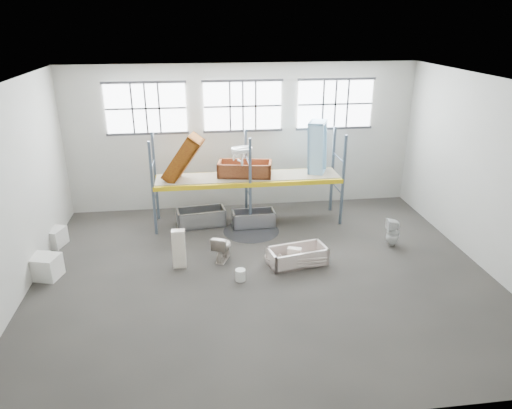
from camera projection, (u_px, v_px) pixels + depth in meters
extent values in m
cube|color=#443F39|center=(263.00, 275.00, 12.60)|extent=(12.00, 10.00, 0.10)
cube|color=silver|center=(264.00, 81.00, 10.70)|extent=(12.00, 10.00, 0.10)
cube|color=#B6B4A9|center=(243.00, 137.00, 16.30)|extent=(12.00, 0.10, 5.00)
cube|color=#B4B2A8|center=(313.00, 298.00, 7.00)|extent=(12.00, 0.10, 5.00)
cube|color=#B4B2A7|center=(7.00, 197.00, 10.92)|extent=(0.10, 10.00, 5.00)
cube|color=#A09E93|center=(491.00, 176.00, 12.38)|extent=(0.10, 10.00, 5.00)
cube|color=white|center=(146.00, 108.00, 15.40)|extent=(2.60, 0.04, 1.60)
cube|color=white|center=(243.00, 106.00, 15.78)|extent=(2.60, 0.04, 1.60)
cube|color=white|center=(335.00, 104.00, 16.17)|extent=(2.60, 0.04, 1.60)
cube|color=slate|center=(153.00, 189.00, 14.33)|extent=(0.08, 0.08, 3.00)
cube|color=slate|center=(155.00, 177.00, 15.43)|extent=(0.08, 0.08, 3.00)
cube|color=slate|center=(250.00, 185.00, 14.69)|extent=(0.08, 0.08, 3.00)
cube|color=slate|center=(246.00, 173.00, 15.79)|extent=(0.08, 0.08, 3.00)
cube|color=slate|center=(343.00, 181.00, 15.05)|extent=(0.08, 0.08, 3.00)
cube|color=slate|center=(333.00, 170.00, 16.15)|extent=(0.08, 0.08, 3.00)
cube|color=yellow|center=(250.00, 185.00, 14.69)|extent=(6.00, 0.10, 0.14)
cube|color=yellow|center=(246.00, 173.00, 15.79)|extent=(6.00, 0.10, 0.14)
cube|color=gray|center=(248.00, 177.00, 15.21)|extent=(5.90, 1.10, 0.03)
cylinder|color=black|center=(251.00, 231.00, 15.07)|extent=(1.80, 1.80, 0.00)
cube|color=silver|center=(294.00, 254.00, 13.03)|extent=(0.41, 0.31, 0.36)
imported|color=beige|center=(273.00, 259.00, 13.03)|extent=(0.63, 0.63, 0.17)
imported|color=beige|center=(222.00, 247.00, 13.17)|extent=(0.70, 0.87, 0.78)
cube|color=#F5E5CE|center=(179.00, 249.00, 12.74)|extent=(0.36, 0.24, 1.10)
imported|color=white|center=(393.00, 232.00, 13.98)|extent=(0.42, 0.41, 0.85)
imported|color=silver|center=(242.00, 165.00, 14.68)|extent=(0.82, 0.74, 0.59)
cylinder|color=silver|center=(240.00, 275.00, 12.21)|extent=(0.31, 0.31, 0.31)
cube|color=white|center=(45.00, 267.00, 12.30)|extent=(0.86, 0.79, 0.62)
cube|color=beige|center=(53.00, 237.00, 14.04)|extent=(0.81, 0.81, 0.54)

